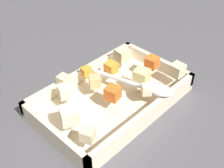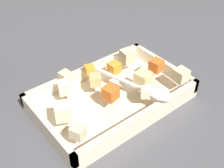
{
  "view_description": "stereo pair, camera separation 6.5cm",
  "coord_description": "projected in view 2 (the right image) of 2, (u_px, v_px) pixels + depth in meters",
  "views": [
    {
      "loc": [
        -0.37,
        -0.37,
        0.47
      ],
      "look_at": [
        -0.01,
        -0.02,
        0.06
      ],
      "focal_mm": 45.89,
      "sensor_mm": 36.0,
      "label": 1
    },
    {
      "loc": [
        -0.32,
        -0.41,
        0.47
      ],
      "look_at": [
        -0.01,
        -0.02,
        0.06
      ],
      "focal_mm": 45.89,
      "sensor_mm": 36.0,
      "label": 2
    }
  ],
  "objects": [
    {
      "name": "potato_chunk_rim_edge",
      "position": [
        95.0,
        80.0,
        0.66
      ],
      "size": [
        0.04,
        0.04,
        0.03
      ],
      "primitive_type": "cube",
      "rotation": [
        0.0,
        0.0,
        0.99
      ],
      "color": "tan",
      "rests_on": "baking_dish"
    },
    {
      "name": "potato_chunk_mid_right",
      "position": [
        64.0,
        87.0,
        0.64
      ],
      "size": [
        0.04,
        0.04,
        0.03
      ],
      "primitive_type": "cube",
      "rotation": [
        0.0,
        0.0,
        1.22
      ],
      "color": "beige",
      "rests_on": "baking_dish"
    },
    {
      "name": "carrot_chunk_corner_se",
      "position": [
        114.0,
        68.0,
        0.7
      ],
      "size": [
        0.03,
        0.03,
        0.03
      ],
      "primitive_type": "cube",
      "rotation": [
        0.0,
        0.0,
        3.18
      ],
      "color": "orange",
      "rests_on": "baking_dish"
    },
    {
      "name": "potato_chunk_under_handle",
      "position": [
        78.0,
        132.0,
        0.54
      ],
      "size": [
        0.03,
        0.03,
        0.02
      ],
      "primitive_type": "cube",
      "rotation": [
        0.0,
        0.0,
        0.43
      ],
      "color": "beige",
      "rests_on": "baking_dish"
    },
    {
      "name": "carrot_chunk_corner_sw",
      "position": [
        111.0,
        93.0,
        0.62
      ],
      "size": [
        0.03,
        0.03,
        0.03
      ],
      "primitive_type": "cube",
      "rotation": [
        0.0,
        0.0,
        3.35
      ],
      "color": "orange",
      "rests_on": "baking_dish"
    },
    {
      "name": "baking_dish",
      "position": [
        112.0,
        99.0,
        0.68
      ],
      "size": [
        0.36,
        0.22,
        0.05
      ],
      "color": "beige",
      "rests_on": "ground_plane"
    },
    {
      "name": "potato_chunk_near_left",
      "position": [
        181.0,
        75.0,
        0.67
      ],
      "size": [
        0.03,
        0.03,
        0.03
      ],
      "primitive_type": "cube",
      "rotation": [
        0.0,
        0.0,
        1.54
      ],
      "color": "beige",
      "rests_on": "baking_dish"
    },
    {
      "name": "potato_chunk_near_right",
      "position": [
        143.0,
        78.0,
        0.66
      ],
      "size": [
        0.04,
        0.04,
        0.03
      ],
      "primitive_type": "cube",
      "rotation": [
        0.0,
        0.0,
        1.78
      ],
      "color": "#E0CC89",
      "rests_on": "baking_dish"
    },
    {
      "name": "ground_plane",
      "position": [
        110.0,
        98.0,
        0.7
      ],
      "size": [
        4.0,
        4.0,
        0.0
      ],
      "primitive_type": "plane",
      "color": "#4C4C51"
    },
    {
      "name": "carrot_chunk_mid_left",
      "position": [
        89.0,
        70.0,
        0.69
      ],
      "size": [
        0.03,
        0.03,
        0.02
      ],
      "primitive_type": "cube",
      "rotation": [
        0.0,
        0.0,
        4.47
      ],
      "color": "orange",
      "rests_on": "baking_dish"
    },
    {
      "name": "potato_chunk_back_center",
      "position": [
        146.0,
        92.0,
        0.63
      ],
      "size": [
        0.03,
        0.03,
        0.02
      ],
      "primitive_type": "cube",
      "rotation": [
        0.0,
        0.0,
        2.46
      ],
      "color": "beige",
      "rests_on": "baking_dish"
    },
    {
      "name": "carrot_chunk_far_left",
      "position": [
        156.0,
        65.0,
        0.7
      ],
      "size": [
        0.03,
        0.03,
        0.03
      ],
      "primitive_type": "cube",
      "rotation": [
        0.0,
        0.0,
        1.71
      ],
      "color": "orange",
      "rests_on": "baking_dish"
    },
    {
      "name": "potato_chunk_near_spoon",
      "position": [
        65.0,
        77.0,
        0.67
      ],
      "size": [
        0.03,
        0.03,
        0.02
      ],
      "primitive_type": "cube",
      "rotation": [
        0.0,
        0.0,
        0.17
      ],
      "color": "beige",
      "rests_on": "baking_dish"
    },
    {
      "name": "potato_chunk_heap_top",
      "position": [
        63.0,
        111.0,
        0.57
      ],
      "size": [
        0.04,
        0.04,
        0.03
      ],
      "primitive_type": "cube",
      "rotation": [
        0.0,
        0.0,
        2.7
      ],
      "color": "beige",
      "rests_on": "baking_dish"
    },
    {
      "name": "potato_chunk_corner_nw",
      "position": [
        128.0,
        56.0,
        0.73
      ],
      "size": [
        0.04,
        0.04,
        0.03
      ],
      "primitive_type": "cube",
      "rotation": [
        0.0,
        0.0,
        4.58
      ],
      "color": "beige",
      "rests_on": "baking_dish"
    },
    {
      "name": "serving_spoon",
      "position": [
        153.0,
        92.0,
        0.63
      ],
      "size": [
        0.08,
        0.21,
        0.02
      ],
      "rotation": [
        0.0,
        0.0,
        1.84
      ],
      "color": "silver",
      "rests_on": "baking_dish"
    }
  ]
}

